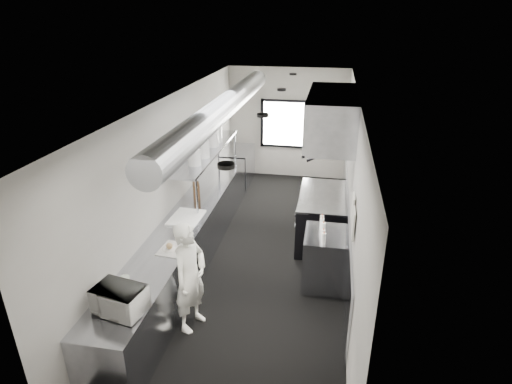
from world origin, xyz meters
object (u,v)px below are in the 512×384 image
at_px(bottle_station, 324,259).
at_px(deli_tub_b, 125,280).
at_px(squeeze_bottle_d, 322,224).
at_px(squeeze_bottle_b, 323,235).
at_px(range, 321,218).
at_px(deli_tub_a, 123,283).
at_px(plate_stack_b, 203,149).
at_px(pass_shelf, 209,152).
at_px(exhaust_hood, 331,117).
at_px(squeeze_bottle_a, 324,239).
at_px(squeeze_bottle_e, 322,221).
at_px(line_cook, 190,277).
at_px(small_plate, 170,249).
at_px(plate_stack_a, 194,158).
at_px(microwave, 119,300).
at_px(squeeze_bottle_c, 323,229).
at_px(plate_stack_d, 216,132).
at_px(knife_block, 196,190).
at_px(prep_counter, 189,239).
at_px(cutting_board, 186,217).
at_px(plate_stack_c, 212,138).
at_px(far_work_table, 237,167).

bearing_deg(bottle_station, deli_tub_b, -144.87).
bearing_deg(squeeze_bottle_d, squeeze_bottle_b, -84.34).
xyz_separation_m(range, deli_tub_a, (-2.32, -3.20, 0.49)).
bearing_deg(plate_stack_b, pass_shelf, 92.82).
xyz_separation_m(exhaust_hood, squeeze_bottle_a, (0.02, -1.71, -1.40)).
xyz_separation_m(bottle_station, squeeze_bottle_e, (-0.08, 0.26, 0.54)).
relative_size(bottle_station, squeeze_bottle_a, 5.00).
relative_size(line_cook, small_plate, 9.02).
xyz_separation_m(plate_stack_a, squeeze_bottle_d, (2.27, -0.71, -0.71)).
xyz_separation_m(microwave, squeeze_bottle_e, (2.17, 2.49, -0.06)).
bearing_deg(squeeze_bottle_c, pass_shelf, 143.07).
height_order(plate_stack_d, squeeze_bottle_a, plate_stack_d).
distance_m(plate_stack_b, squeeze_bottle_c, 2.72).
bearing_deg(bottle_station, plate_stack_a, 159.99).
distance_m(pass_shelf, deli_tub_a, 3.55).
relative_size(knife_block, squeeze_bottle_d, 1.42).
distance_m(line_cook, knife_block, 2.38).
distance_m(microwave, plate_stack_b, 3.58).
relative_size(pass_shelf, plate_stack_d, 7.55).
bearing_deg(deli_tub_a, prep_counter, 86.09).
bearing_deg(plate_stack_d, squeeze_bottle_b, -46.91).
relative_size(cutting_board, plate_stack_d, 1.62).
distance_m(microwave, plate_stack_c, 4.27).
distance_m(deli_tub_b, plate_stack_a, 2.69).
bearing_deg(exhaust_hood, squeeze_bottle_c, -89.96).
bearing_deg(plate_stack_c, cutting_board, -88.70).
relative_size(cutting_board, squeeze_bottle_b, 3.93).
xyz_separation_m(range, plate_stack_a, (-2.23, -0.55, 1.24)).
bearing_deg(squeeze_bottle_e, squeeze_bottle_a, -85.11).
distance_m(range, plate_stack_b, 2.54).
distance_m(small_plate, plate_stack_d, 3.27).
relative_size(prep_counter, pass_shelf, 2.00).
distance_m(plate_stack_c, squeeze_bottle_b, 3.24).
bearing_deg(deli_tub_b, squeeze_bottle_e, 39.93).
bearing_deg(deli_tub_b, far_work_table, 88.41).
bearing_deg(exhaust_hood, deli_tub_b, -127.53).
relative_size(exhaust_hood, cutting_board, 3.41).
relative_size(line_cook, squeeze_bottle_d, 8.39).
bearing_deg(squeeze_bottle_e, squeeze_bottle_d, -87.12).
relative_size(bottle_station, cutting_board, 1.40).
xyz_separation_m(range, plate_stack_b, (-2.21, -0.12, 1.26)).
relative_size(deli_tub_a, squeeze_bottle_e, 0.84).
xyz_separation_m(line_cook, deli_tub_b, (-0.71, -0.41, 0.15)).
bearing_deg(small_plate, prep_counter, 95.51).
distance_m(plate_stack_a, squeeze_bottle_c, 2.55).
bearing_deg(exhaust_hood, plate_stack_b, -177.04).
bearing_deg(cutting_board, plate_stack_c, 91.30).
xyz_separation_m(plate_stack_b, plate_stack_c, (-0.02, 0.69, 0.02)).
bearing_deg(line_cook, plate_stack_c, 27.59).
height_order(knife_block, squeeze_bottle_a, knife_block).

